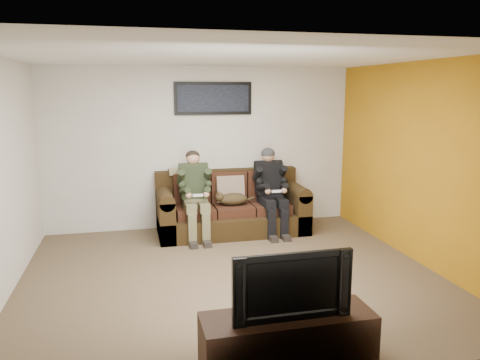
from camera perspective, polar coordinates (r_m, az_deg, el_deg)
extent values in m
plane|color=brown|center=(5.83, -1.03, -11.58)|extent=(5.00, 5.00, 0.00)
plane|color=silver|center=(5.40, -1.13, 14.85)|extent=(5.00, 5.00, 0.00)
plane|color=beige|center=(7.66, -4.66, 3.89)|extent=(5.00, 0.00, 5.00)
plane|color=beige|center=(3.35, 7.14, -5.22)|extent=(5.00, 0.00, 5.00)
plane|color=beige|center=(6.47, 21.14, 1.91)|extent=(0.00, 4.50, 4.50)
plane|color=#AF7411|center=(6.46, 21.07, 1.91)|extent=(0.00, 4.50, 4.50)
cube|color=black|center=(7.47, -0.97, -5.20)|extent=(2.33, 1.00, 0.32)
cube|color=black|center=(7.73, -1.61, -1.01)|extent=(2.33, 0.21, 0.63)
cube|color=black|center=(7.28, -9.07, -4.46)|extent=(0.23, 1.00, 0.63)
cube|color=black|center=(7.71, 6.66, -3.53)|extent=(0.23, 1.00, 0.63)
cylinder|color=black|center=(7.21, -9.15, -2.02)|extent=(0.23, 1.00, 0.23)
cylinder|color=black|center=(7.64, 6.71, -1.23)|extent=(0.23, 1.00, 0.23)
cube|color=#391D11|center=(7.26, -5.54, -3.82)|extent=(0.58, 0.63, 0.15)
cube|color=#391D11|center=(7.48, -5.89, -0.98)|extent=(0.58, 0.15, 0.47)
cube|color=#391D11|center=(7.36, -0.89, -3.57)|extent=(0.58, 0.63, 0.15)
cube|color=#391D11|center=(7.58, -1.39, -0.77)|extent=(0.58, 0.15, 0.47)
cube|color=#391D11|center=(7.51, 3.60, -3.30)|extent=(0.58, 0.63, 0.15)
cube|color=#391D11|center=(7.72, 2.97, -0.56)|extent=(0.58, 0.15, 0.47)
cube|color=#896E5A|center=(7.46, -1.20, -1.11)|extent=(0.44, 0.21, 0.44)
cube|color=beige|center=(7.54, -6.85, 1.07)|extent=(0.48, 0.23, 0.08)
cube|color=#6C6744|center=(7.19, -5.52, -2.77)|extent=(0.36, 0.30, 0.14)
cube|color=#262E1C|center=(7.22, -5.67, -0.28)|extent=(0.40, 0.30, 0.53)
cylinder|color=#262E1C|center=(7.21, -5.73, 1.39)|extent=(0.44, 0.18, 0.18)
sphere|color=tan|center=(7.20, -5.77, 2.67)|extent=(0.21, 0.21, 0.21)
cube|color=#6C6744|center=(6.99, -6.11, -3.27)|extent=(0.15, 0.42, 0.13)
cube|color=#6C6744|center=(7.02, -4.49, -3.19)|extent=(0.15, 0.42, 0.13)
cube|color=#6C6744|center=(6.88, -5.85, -6.03)|extent=(0.12, 0.13, 0.47)
cube|color=#6C6744|center=(6.90, -4.19, -5.94)|extent=(0.12, 0.13, 0.47)
cube|color=black|center=(6.86, -5.73, -7.77)|extent=(0.11, 0.26, 0.08)
cube|color=black|center=(6.89, -4.06, -7.66)|extent=(0.11, 0.26, 0.08)
cylinder|color=#262E1C|center=(7.11, -7.21, 0.34)|extent=(0.11, 0.30, 0.28)
cylinder|color=#262E1C|center=(7.17, -4.03, 0.47)|extent=(0.11, 0.30, 0.28)
cylinder|color=#262E1C|center=(6.93, -6.73, -1.28)|extent=(0.14, 0.32, 0.15)
cylinder|color=#262E1C|center=(6.98, -3.96, -1.15)|extent=(0.14, 0.32, 0.15)
sphere|color=tan|center=(6.83, -6.28, -1.88)|extent=(0.09, 0.09, 0.09)
sphere|color=tan|center=(6.87, -4.12, -1.77)|extent=(0.09, 0.09, 0.09)
cube|color=white|center=(6.83, -5.17, -1.86)|extent=(0.15, 0.04, 0.03)
ellipsoid|color=black|center=(7.21, -5.79, 2.92)|extent=(0.22, 0.22, 0.17)
cube|color=black|center=(7.44, 3.68, -2.28)|extent=(0.36, 0.30, 0.14)
cube|color=black|center=(7.47, 3.48, 0.13)|extent=(0.40, 0.30, 0.53)
cylinder|color=black|center=(7.46, 3.46, 1.74)|extent=(0.44, 0.18, 0.18)
sphere|color=#9F7159|center=(7.45, 3.43, 2.98)|extent=(0.21, 0.21, 0.21)
cube|color=black|center=(7.23, 3.38, -2.75)|extent=(0.15, 0.42, 0.13)
cube|color=black|center=(7.29, 4.89, -2.66)|extent=(0.15, 0.42, 0.13)
cube|color=black|center=(7.12, 3.82, -5.41)|extent=(0.12, 0.13, 0.47)
cube|color=black|center=(7.18, 5.35, -5.29)|extent=(0.12, 0.13, 0.47)
cube|color=black|center=(7.10, 3.99, -7.07)|extent=(0.11, 0.26, 0.08)
cube|color=black|center=(7.16, 5.53, -6.94)|extent=(0.11, 0.26, 0.08)
cylinder|color=black|center=(7.34, 2.15, 0.73)|extent=(0.11, 0.30, 0.28)
cylinder|color=black|center=(7.45, 5.12, 0.85)|extent=(0.11, 0.30, 0.28)
cylinder|color=black|center=(7.17, 2.84, -0.82)|extent=(0.14, 0.32, 0.15)
cylinder|color=black|center=(7.27, 5.42, -0.69)|extent=(0.14, 0.32, 0.15)
sphere|color=#9F7159|center=(7.07, 3.42, -1.39)|extent=(0.09, 0.09, 0.09)
sphere|color=#9F7159|center=(7.15, 5.42, -1.29)|extent=(0.09, 0.09, 0.09)
cube|color=white|center=(7.09, 4.47, -1.37)|extent=(0.15, 0.04, 0.03)
ellipsoid|color=black|center=(7.45, 3.43, 3.21)|extent=(0.22, 0.22, 0.19)
ellipsoid|color=#4A391D|center=(7.28, -0.85, -2.35)|extent=(0.47, 0.26, 0.19)
sphere|color=#4A391D|center=(7.20, -2.51, -2.07)|extent=(0.14, 0.14, 0.14)
cone|color=#4A391D|center=(7.15, -2.62, -1.59)|extent=(0.04, 0.04, 0.04)
cone|color=#4A391D|center=(7.21, -2.72, -1.47)|extent=(0.04, 0.04, 0.04)
cylinder|color=#4A391D|center=(7.39, 0.89, -2.43)|extent=(0.26, 0.13, 0.08)
cube|color=black|center=(7.60, -3.29, 9.91)|extent=(1.25, 0.04, 0.52)
cube|color=black|center=(7.58, -3.25, 9.90)|extent=(1.15, 0.01, 0.42)
cube|color=black|center=(4.05, 5.83, -18.83)|extent=(1.42, 0.46, 0.44)
imported|color=black|center=(3.83, 5.98, -12.29)|extent=(0.97, 0.13, 0.56)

